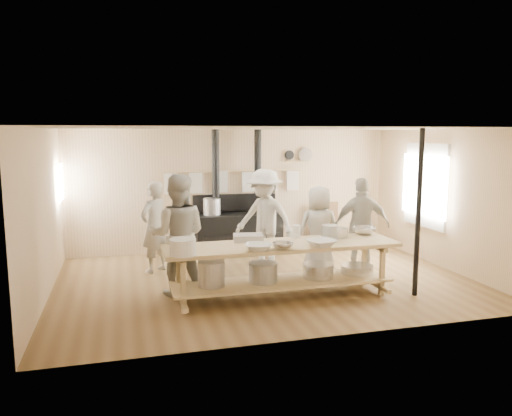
{
  "coord_description": "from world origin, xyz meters",
  "views": [
    {
      "loc": [
        -2.33,
        -7.99,
        2.52
      ],
      "look_at": [
        -0.12,
        0.2,
        1.25
      ],
      "focal_mm": 35.0,
      "sensor_mm": 36.0,
      "label": 1
    }
  ],
  "objects_px": {
    "cook_by_window": "(265,219)",
    "roasting_pan": "(248,238)",
    "cook_left": "(178,235)",
    "prep_table": "(281,265)",
    "cook_far_left": "(154,227)",
    "cook_center": "(319,230)",
    "stove": "(237,229)",
    "cook_right": "(362,225)",
    "chair": "(328,235)"
  },
  "relations": [
    {
      "from": "cook_by_window",
      "to": "roasting_pan",
      "type": "xyz_separation_m",
      "value": [
        -0.69,
        -1.46,
        -0.03
      ]
    },
    {
      "from": "cook_left",
      "to": "cook_by_window",
      "type": "bearing_deg",
      "value": -131.33
    },
    {
      "from": "roasting_pan",
      "to": "cook_left",
      "type": "bearing_deg",
      "value": 166.61
    },
    {
      "from": "roasting_pan",
      "to": "prep_table",
      "type": "bearing_deg",
      "value": -36.82
    },
    {
      "from": "cook_far_left",
      "to": "cook_center",
      "type": "height_order",
      "value": "cook_far_left"
    },
    {
      "from": "stove",
      "to": "prep_table",
      "type": "xyz_separation_m",
      "value": [
        -0.0,
        -3.02,
        -0.0
      ]
    },
    {
      "from": "cook_left",
      "to": "cook_center",
      "type": "distance_m",
      "value": 2.62
    },
    {
      "from": "prep_table",
      "to": "cook_left",
      "type": "height_order",
      "value": "cook_left"
    },
    {
      "from": "cook_right",
      "to": "roasting_pan",
      "type": "distance_m",
      "value": 2.39
    },
    {
      "from": "cook_left",
      "to": "cook_by_window",
      "type": "xyz_separation_m",
      "value": [
        1.76,
        1.2,
        -0.02
      ]
    },
    {
      "from": "stove",
      "to": "cook_by_window",
      "type": "height_order",
      "value": "stove"
    },
    {
      "from": "cook_left",
      "to": "cook_far_left",
      "type": "bearing_deg",
      "value": -64.73
    },
    {
      "from": "prep_table",
      "to": "cook_center",
      "type": "distance_m",
      "value": 1.55
    },
    {
      "from": "cook_center",
      "to": "stove",
      "type": "bearing_deg",
      "value": -59.68
    },
    {
      "from": "cook_center",
      "to": "cook_left",
      "type": "bearing_deg",
      "value": 12.83
    },
    {
      "from": "stove",
      "to": "cook_far_left",
      "type": "distance_m",
      "value": 2.08
    },
    {
      "from": "prep_table",
      "to": "cook_by_window",
      "type": "distance_m",
      "value": 1.85
    },
    {
      "from": "roasting_pan",
      "to": "cook_far_left",
      "type": "bearing_deg",
      "value": 128.91
    },
    {
      "from": "cook_center",
      "to": "cook_by_window",
      "type": "relative_size",
      "value": 0.86
    },
    {
      "from": "cook_far_left",
      "to": "roasting_pan",
      "type": "distance_m",
      "value": 2.14
    },
    {
      "from": "stove",
      "to": "chair",
      "type": "xyz_separation_m",
      "value": [
        2.0,
        -0.15,
        -0.22
      ]
    },
    {
      "from": "stove",
      "to": "roasting_pan",
      "type": "xyz_separation_m",
      "value": [
        -0.44,
        -2.69,
        0.38
      ]
    },
    {
      "from": "cook_center",
      "to": "roasting_pan",
      "type": "height_order",
      "value": "cook_center"
    },
    {
      "from": "prep_table",
      "to": "roasting_pan",
      "type": "xyz_separation_m",
      "value": [
        -0.44,
        0.33,
        0.38
      ]
    },
    {
      "from": "prep_table",
      "to": "cook_by_window",
      "type": "bearing_deg",
      "value": 82.15
    },
    {
      "from": "prep_table",
      "to": "cook_right",
      "type": "distance_m",
      "value": 2.13
    },
    {
      "from": "stove",
      "to": "cook_center",
      "type": "xyz_separation_m",
      "value": [
        1.06,
        -1.92,
        0.28
      ]
    },
    {
      "from": "cook_by_window",
      "to": "cook_center",
      "type": "bearing_deg",
      "value": 4.44
    },
    {
      "from": "prep_table",
      "to": "cook_far_left",
      "type": "height_order",
      "value": "cook_far_left"
    },
    {
      "from": "cook_by_window",
      "to": "roasting_pan",
      "type": "distance_m",
      "value": 1.61
    },
    {
      "from": "cook_far_left",
      "to": "chair",
      "type": "bearing_deg",
      "value": 152.76
    },
    {
      "from": "cook_far_left",
      "to": "roasting_pan",
      "type": "height_order",
      "value": "cook_far_left"
    },
    {
      "from": "prep_table",
      "to": "cook_right",
      "type": "height_order",
      "value": "cook_right"
    },
    {
      "from": "prep_table",
      "to": "cook_center",
      "type": "xyz_separation_m",
      "value": [
        1.06,
        1.1,
        0.28
      ]
    },
    {
      "from": "prep_table",
      "to": "cook_right",
      "type": "xyz_separation_m",
      "value": [
        1.85,
        0.99,
        0.35
      ]
    },
    {
      "from": "cook_far_left",
      "to": "roasting_pan",
      "type": "relative_size",
      "value": 3.63
    },
    {
      "from": "chair",
      "to": "prep_table",
      "type": "bearing_deg",
      "value": -108.92
    },
    {
      "from": "stove",
      "to": "cook_left",
      "type": "xyz_separation_m",
      "value": [
        -1.51,
        -2.43,
        0.43
      ]
    },
    {
      "from": "prep_table",
      "to": "cook_by_window",
      "type": "relative_size",
      "value": 1.93
    },
    {
      "from": "cook_right",
      "to": "cook_by_window",
      "type": "bearing_deg",
      "value": -14.08
    },
    {
      "from": "cook_far_left",
      "to": "chair",
      "type": "distance_m",
      "value": 3.93
    },
    {
      "from": "cook_left",
      "to": "cook_center",
      "type": "xyz_separation_m",
      "value": [
        2.57,
        0.51,
        -0.15
      ]
    },
    {
      "from": "stove",
      "to": "cook_center",
      "type": "relative_size",
      "value": 1.62
    },
    {
      "from": "stove",
      "to": "chair",
      "type": "distance_m",
      "value": 2.02
    },
    {
      "from": "cook_right",
      "to": "cook_by_window",
      "type": "distance_m",
      "value": 1.79
    },
    {
      "from": "cook_left",
      "to": "cook_center",
      "type": "bearing_deg",
      "value": -154.45
    },
    {
      "from": "cook_center",
      "to": "roasting_pan",
      "type": "bearing_deg",
      "value": 28.66
    },
    {
      "from": "stove",
      "to": "roasting_pan",
      "type": "relative_size",
      "value": 5.65
    },
    {
      "from": "cook_center",
      "to": "cook_by_window",
      "type": "xyz_separation_m",
      "value": [
        -0.81,
        0.69,
        0.13
      ]
    },
    {
      "from": "cook_by_window",
      "to": "chair",
      "type": "relative_size",
      "value": 1.83
    }
  ]
}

